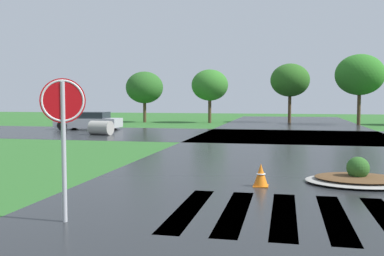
{
  "coord_description": "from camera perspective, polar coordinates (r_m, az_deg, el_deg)",
  "views": [
    {
      "loc": [
        -0.44,
        -3.06,
        2.13
      ],
      "look_at": [
        -3.38,
        10.71,
        1.19
      ],
      "focal_mm": 41.12,
      "sensor_mm": 36.0,
      "label": 1
    }
  ],
  "objects": [
    {
      "name": "crosswalk_stripes",
      "position": [
        8.45,
        14.94,
        -10.88
      ],
      "size": [
        4.95,
        3.4,
        0.01
      ],
      "color": "white",
      "rests_on": "ground"
    },
    {
      "name": "traffic_cone",
      "position": [
        10.82,
        8.91,
        -6.11
      ],
      "size": [
        0.36,
        0.36,
        0.57
      ],
      "color": "orange",
      "rests_on": "ground"
    },
    {
      "name": "median_island",
      "position": [
        11.82,
        20.7,
        -6.1
      ],
      "size": [
        2.57,
        1.97,
        0.68
      ],
      "color": "#9E9B93",
      "rests_on": "ground"
    },
    {
      "name": "stop_sign",
      "position": [
        7.79,
        -16.38,
        1.53
      ],
      "size": [
        0.71,
        0.33,
        2.48
      ],
      "rotation": [
        0.0,
        0.0,
        0.4
      ],
      "color": "#B2B5BA",
      "rests_on": "ground"
    },
    {
      "name": "drainage_pipe_stack",
      "position": [
        26.35,
        -11.73,
        0.02
      ],
      "size": [
        1.45,
        1.05,
        0.83
      ],
      "color": "#9E9B93",
      "rests_on": "ground"
    },
    {
      "name": "asphalt_roadway",
      "position": [
        13.24,
        13.88,
        -5.52
      ],
      "size": [
        10.86,
        80.0,
        0.01
      ],
      "primitive_type": "cube",
      "color": "#232628",
      "rests_on": "ground"
    },
    {
      "name": "car_white_sedan",
      "position": [
        31.04,
        -13.21,
        0.88
      ],
      "size": [
        4.43,
        2.23,
        1.22
      ],
      "rotation": [
        0.0,
        0.0,
        3.18
      ],
      "color": "#B7B7BF",
      "rests_on": "ground"
    },
    {
      "name": "background_treeline",
      "position": [
        38.1,
        17.0,
        5.81
      ],
      "size": [
        34.5,
        6.07,
        5.69
      ],
      "color": "#4C3823",
      "rests_on": "ground"
    },
    {
      "name": "asphalt_cross_road",
      "position": [
        25.64,
        13.0,
        -1.02
      ],
      "size": [
        90.0,
        9.78,
        0.01
      ],
      "primitive_type": "cube",
      "color": "#232628",
      "rests_on": "ground"
    }
  ]
}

